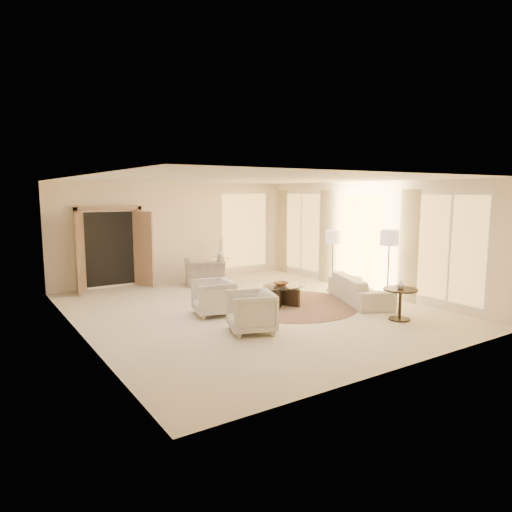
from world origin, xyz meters
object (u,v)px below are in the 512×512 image
side_vase (221,253)px  end_vase (401,285)px  sofa (360,289)px  floor_lamp_near (333,240)px  bowl (281,284)px  side_table (221,266)px  accent_chair (205,268)px  coffee_table (281,293)px  end_table (400,299)px  floor_lamp_far (389,241)px  armchair_left (213,296)px  armchair_right (251,310)px

side_vase → end_vase: bearing=-80.9°
sofa → floor_lamp_near: floor_lamp_near is taller
floor_lamp_near → bowl: size_ratio=4.93×
sofa → side_table: (-1.37, 4.18, 0.09)m
accent_chair → side_vase: accent_chair is taller
sofa → coffee_table: 1.88m
end_table → side_vase: 5.79m
coffee_table → side_table: size_ratio=2.21×
side_table → floor_lamp_near: bearing=-60.3°
sofa → floor_lamp_far: size_ratio=1.23×
sofa → side_vase: side_vase is taller
accent_chair → end_vase: size_ratio=6.53×
sofa → accent_chair: size_ratio=1.94×
end_table → bowl: 2.60m
side_table → floor_lamp_far: bearing=-69.3°
floor_lamp_near → end_vase: (-0.75, -2.79, -0.61)m
floor_lamp_near → coffee_table: bearing=-165.6°
floor_lamp_near → side_vase: floor_lamp_near is taller
sofa → coffee_table: bearing=89.8°
accent_chair → end_table: 5.50m
side_table → floor_lamp_far: (1.76, -4.66, 1.05)m
accent_chair → armchair_left: bearing=89.3°
floor_lamp_near → floor_lamp_far: bearing=-87.0°
side_table → armchair_left: bearing=-121.2°
side_table → floor_lamp_far: size_ratio=0.38×
sofa → bowl: sofa is taller
armchair_right → bowl: bearing=148.1°
sofa → accent_chair: (-2.15, 3.70, 0.17)m
side_vase → end_table: bearing=-80.9°
floor_lamp_far → armchair_left: bearing=160.6°
coffee_table → bowl: bowl is taller
coffee_table → end_vase: bearing=-60.9°
armchair_left → accent_chair: size_ratio=0.75×
accent_chair → side_table: size_ratio=1.66×
armchair_left → armchair_right: size_ratio=0.98×
sofa → floor_lamp_far: 1.29m
armchair_right → end_table: 3.06m
armchair_right → side_vase: bearing=176.6°
armchair_right → floor_lamp_near: size_ratio=0.53×
floor_lamp_far → side_vase: bearing=110.7°
sofa → end_vase: bearing=-173.6°
floor_lamp_near → side_table: bearing=119.7°
accent_chair → floor_lamp_near: floor_lamp_near is taller
accent_chair → floor_lamp_far: size_ratio=0.64×
armchair_left → side_table: 3.89m
end_table → end_vase: 0.28m
coffee_table → end_table: size_ratio=2.13×
floor_lamp_far → bowl: bearing=149.9°
sofa → end_vase: 1.65m
end_table → side_vase: (-0.91, 5.71, 0.33)m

